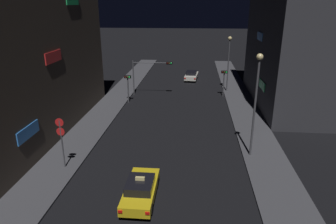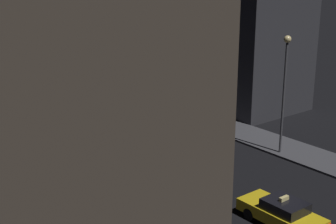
# 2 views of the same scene
# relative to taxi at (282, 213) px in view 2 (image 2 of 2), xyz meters

# --- Properties ---
(sidewalk_left) EXTENTS (3.37, 59.07, 0.14)m
(sidewalk_left) POSITION_rel_taxi_xyz_m (-6.86, 19.10, -0.66)
(sidewalk_left) COLOR #424247
(sidewalk_left) RESTS_ON ground_plane
(sidewalk_right) EXTENTS (3.37, 59.07, 0.14)m
(sidewalk_right) POSITION_rel_taxi_xyz_m (8.72, 19.10, -0.66)
(sidewalk_right) COLOR #424247
(sidewalk_right) RESTS_ON ground_plane
(building_facade_right) EXTENTS (8.10, 18.67, 17.14)m
(building_facade_right) POSITION_rel_taxi_xyz_m (14.41, 20.95, 7.83)
(building_facade_right) COLOR #333338
(building_facade_right) RESTS_ON ground_plane
(taxi) EXTENTS (1.83, 4.46, 1.62)m
(taxi) POSITION_rel_taxi_xyz_m (0.00, 0.00, 0.00)
(taxi) COLOR yellow
(taxi) RESTS_ON ground_plane
(far_car) EXTENTS (2.19, 4.59, 1.42)m
(far_car) POSITION_rel_taxi_xyz_m (2.50, 31.77, -0.00)
(far_car) COLOR silver
(far_car) RESTS_ON ground_plane
(traffic_light_overhead) EXTENTS (5.17, 0.42, 4.57)m
(traffic_light_overhead) POSITION_rel_taxi_xyz_m (-2.77, 22.58, 2.66)
(traffic_light_overhead) COLOR #47474C
(traffic_light_overhead) RESTS_ON ground_plane
(traffic_light_left_kerb) EXTENTS (0.80, 0.42, 3.46)m
(traffic_light_left_kerb) POSITION_rel_taxi_xyz_m (-4.92, 19.20, 1.76)
(traffic_light_left_kerb) COLOR #47474C
(traffic_light_left_kerb) RESTS_ON ground_plane
(traffic_light_right_kerb) EXTENTS (0.80, 0.42, 3.47)m
(traffic_light_right_kerb) POSITION_rel_taxi_xyz_m (6.78, 22.98, 1.77)
(traffic_light_right_kerb) COLOR #47474C
(traffic_light_right_kerb) RESTS_ON ground_plane
(sign_pole_left) EXTENTS (0.60, 0.10, 3.80)m
(sign_pole_left) POSITION_rel_taxi_xyz_m (-6.18, 3.20, 1.72)
(sign_pole_left) COLOR #47474C
(sign_pole_left) RESTS_ON sidewalk_left
(street_lamp_near_block) EXTENTS (0.48, 0.48, 7.96)m
(street_lamp_near_block) POSITION_rel_taxi_xyz_m (7.60, 6.37, 4.62)
(street_lamp_near_block) COLOR #47474C
(street_lamp_near_block) RESTS_ON sidewalk_right
(street_lamp_far_block) EXTENTS (0.51, 0.51, 7.30)m
(street_lamp_far_block) POSITION_rel_taxi_xyz_m (7.45, 25.28, 4.37)
(street_lamp_far_block) COLOR #47474C
(street_lamp_far_block) RESTS_ON sidewalk_right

